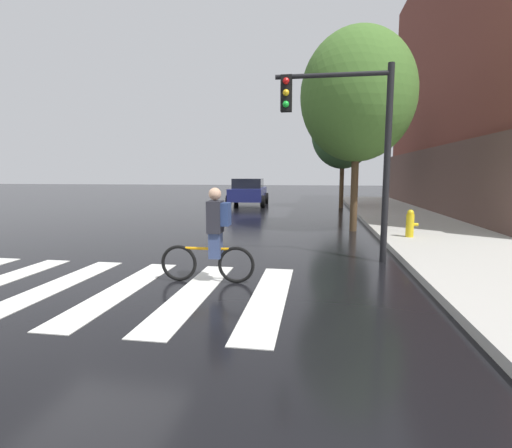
{
  "coord_description": "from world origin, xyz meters",
  "views": [
    {
      "loc": [
        3.63,
        -5.67,
        1.93
      ],
      "look_at": [
        2.35,
        2.43,
        0.84
      ],
      "focal_mm": 26.51,
      "sensor_mm": 36.0,
      "label": 1
    }
  ],
  "objects_px": {
    "street_tree_mid": "(343,132)",
    "cyclist": "(214,236)",
    "fire_hydrant": "(410,224)",
    "traffic_light_near": "(348,130)",
    "street_tree_near": "(357,96)",
    "sedan_mid": "(248,192)"
  },
  "relations": [
    {
      "from": "cyclist",
      "to": "traffic_light_near",
      "type": "bearing_deg",
      "value": 40.81
    },
    {
      "from": "street_tree_near",
      "to": "street_tree_mid",
      "type": "relative_size",
      "value": 1.05
    },
    {
      "from": "cyclist",
      "to": "traffic_light_near",
      "type": "relative_size",
      "value": 0.41
    },
    {
      "from": "sedan_mid",
      "to": "traffic_light_near",
      "type": "height_order",
      "value": "traffic_light_near"
    },
    {
      "from": "traffic_light_near",
      "to": "sedan_mid",
      "type": "bearing_deg",
      "value": 108.24
    },
    {
      "from": "fire_hydrant",
      "to": "traffic_light_near",
      "type": "bearing_deg",
      "value": -126.79
    },
    {
      "from": "street_tree_mid",
      "to": "cyclist",
      "type": "bearing_deg",
      "value": -101.56
    },
    {
      "from": "fire_hydrant",
      "to": "street_tree_mid",
      "type": "xyz_separation_m",
      "value": [
        -1.22,
        10.86,
        3.7
      ]
    },
    {
      "from": "cyclist",
      "to": "traffic_light_near",
      "type": "height_order",
      "value": "traffic_light_near"
    },
    {
      "from": "fire_hydrant",
      "to": "sedan_mid",
      "type": "bearing_deg",
      "value": 119.91
    },
    {
      "from": "traffic_light_near",
      "to": "fire_hydrant",
      "type": "bearing_deg",
      "value": 53.21
    },
    {
      "from": "sedan_mid",
      "to": "cyclist",
      "type": "relative_size",
      "value": 2.85
    },
    {
      "from": "street_tree_mid",
      "to": "fire_hydrant",
      "type": "bearing_deg",
      "value": -83.58
    },
    {
      "from": "sedan_mid",
      "to": "traffic_light_near",
      "type": "distance_m",
      "value": 15.29
    },
    {
      "from": "traffic_light_near",
      "to": "street_tree_near",
      "type": "bearing_deg",
      "value": 82.34
    },
    {
      "from": "street_tree_near",
      "to": "street_tree_mid",
      "type": "bearing_deg",
      "value": 88.98
    },
    {
      "from": "traffic_light_near",
      "to": "street_tree_mid",
      "type": "xyz_separation_m",
      "value": [
        0.78,
        13.54,
        1.37
      ]
    },
    {
      "from": "cyclist",
      "to": "fire_hydrant",
      "type": "relative_size",
      "value": 2.19
    },
    {
      "from": "cyclist",
      "to": "fire_hydrant",
      "type": "height_order",
      "value": "cyclist"
    },
    {
      "from": "traffic_light_near",
      "to": "fire_hydrant",
      "type": "xyz_separation_m",
      "value": [
        2.0,
        2.67,
        -2.33
      ]
    },
    {
      "from": "sedan_mid",
      "to": "street_tree_near",
      "type": "distance_m",
      "value": 11.73
    },
    {
      "from": "traffic_light_near",
      "to": "cyclist",
      "type": "bearing_deg",
      "value": -139.19
    }
  ]
}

